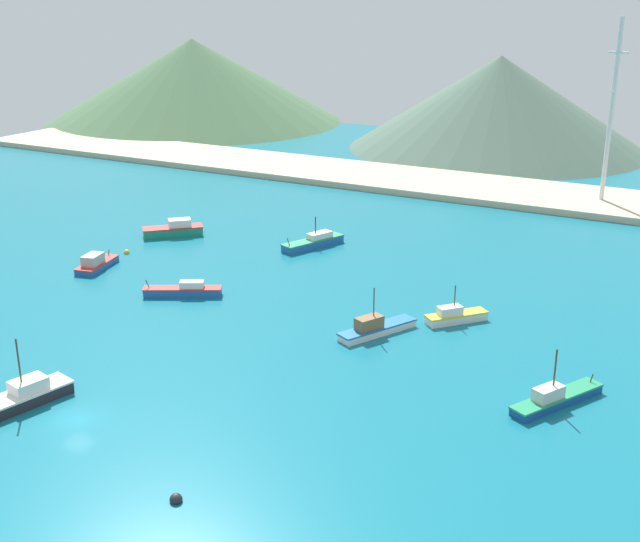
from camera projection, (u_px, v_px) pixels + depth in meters
name	position (u px, v px, depth m)	size (l,w,h in m)	color
ground	(254.00, 314.00, 99.48)	(260.00, 280.00, 0.50)	#146B7F
fishing_boat_0	(96.00, 263.00, 114.63)	(4.54, 8.19, 2.34)	#1E5BA8
fishing_boat_1	(19.00, 398.00, 76.64)	(5.25, 10.98, 6.87)	#232328
fishing_boat_2	(314.00, 242.00, 124.65)	(6.18, 11.00, 4.75)	#1E5BA8
fishing_boat_4	(455.00, 316.00, 96.21)	(6.54, 7.14, 4.69)	silver
fishing_boat_5	(184.00, 290.00, 104.54)	(9.79, 6.60, 2.22)	#1E5BA8
fishing_boat_6	(174.00, 230.00, 130.25)	(8.87, 8.71, 2.68)	#198466
fishing_boat_8	(375.00, 328.00, 92.79)	(6.46, 10.14, 5.78)	silver
fishing_boat_9	(555.00, 398.00, 76.93)	(6.96, 10.79, 5.92)	#14478C
buoy_0	(176.00, 500.00, 62.46)	(1.02, 1.02, 1.02)	#232328
buoy_1	(127.00, 252.00, 121.64)	(0.87, 0.87, 0.87)	gold
beach_strip	(458.00, 186.00, 161.16)	(247.00, 21.89, 1.20)	#C6B793
hill_west	(194.00, 80.00, 241.67)	(88.57, 88.57, 24.24)	#476B47
hill_central	(498.00, 103.00, 198.88)	(73.32, 73.32, 22.74)	#4C6656
radio_tower	(611.00, 113.00, 143.19)	(3.34, 2.67, 33.37)	silver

